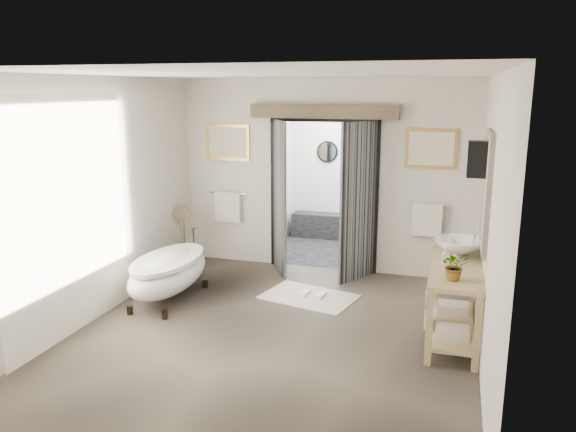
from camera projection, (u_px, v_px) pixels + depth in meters
The scene contains 13 objects.
ground_plane at pixel (273, 333), 6.47m from camera, with size 5.00×5.00×0.00m, color #6A5E51.
room_shell at pixel (266, 174), 5.96m from camera, with size 4.52×5.02×2.91m.
shower_room at pixel (343, 194), 9.99m from camera, with size 2.22×2.01×2.51m.
back_wall_dressing at pixel (321, 171), 8.28m from camera, with size 3.82×0.76×2.52m.
clawfoot_tub at pixel (169, 272), 7.38m from camera, with size 0.74×1.64×0.80m.
vanity at pixel (452, 295), 6.23m from camera, with size 0.57×1.60×0.85m.
pedestal_mirror at pixel (183, 243), 8.51m from camera, with size 0.31×0.20×1.05m.
rug at pixel (309, 297), 7.56m from camera, with size 1.20×0.80×0.01m, color beige.
slippers at pixel (313, 294), 7.56m from camera, with size 0.35×0.26×0.05m.
basin at pixel (459, 247), 6.51m from camera, with size 0.57×0.57×0.19m, color white.
plant at pixel (455, 266), 5.66m from camera, with size 0.27×0.24×0.30m, color gray.
soap_bottle_a at pixel (446, 256), 6.19m from camera, with size 0.08×0.09×0.19m, color gray.
soap_bottle_b at pixel (453, 244), 6.71m from camera, with size 0.13×0.13×0.16m, color gray.
Camera 1 is at (1.89, -5.70, 2.75)m, focal length 35.00 mm.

